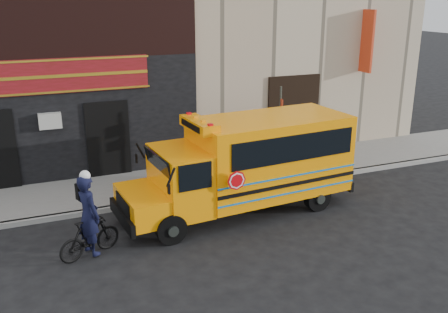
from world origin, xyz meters
name	(u,v)px	position (x,y,z in m)	size (l,w,h in m)	color
ground	(262,226)	(0.00, 0.00, 0.00)	(120.00, 120.00, 0.00)	black
curb	(226,191)	(0.00, 2.60, 0.07)	(40.00, 0.20, 0.15)	gray
sidewalk	(210,176)	(0.00, 4.10, 0.07)	(40.00, 3.00, 0.15)	slate
school_bus	(250,161)	(0.16, 1.18, 1.51)	(7.05, 2.77, 2.92)	black
sign_pole	(280,129)	(2.18, 3.17, 1.77)	(0.08, 0.28, 3.22)	#383F39
bicycle	(90,238)	(-4.60, 0.13, 0.49)	(0.46, 1.62, 0.97)	black
cyclist	(89,217)	(-4.57, 0.19, 1.02)	(0.74, 0.49, 2.03)	black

